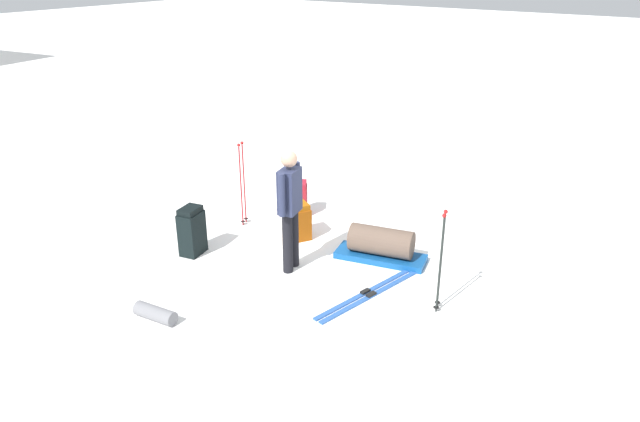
# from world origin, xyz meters

# --- Properties ---
(ground_plane) EXTENTS (80.00, 80.00, 0.00)m
(ground_plane) POSITION_xyz_m (0.00, 0.00, 0.00)
(ground_plane) COLOR white
(skier_standing) EXTENTS (0.56, 0.29, 1.70)m
(skier_standing) POSITION_xyz_m (-0.54, 0.11, 0.95)
(skier_standing) COLOR black
(skier_standing) RESTS_ON ground_plane
(ski_pair_near) EXTENTS (1.78, 0.53, 0.05)m
(ski_pair_near) POSITION_xyz_m (-0.54, -1.13, 0.01)
(ski_pair_near) COLOR #2A57A3
(ski_pair_near) RESTS_ON ground_plane
(backpack_large_dark) EXTENTS (0.42, 0.44, 0.57)m
(backpack_large_dark) POSITION_xyz_m (0.31, 0.60, 0.28)
(backpack_large_dark) COLOR #94440B
(backpack_large_dark) RESTS_ON ground_plane
(backpack_bright) EXTENTS (0.41, 0.33, 0.72)m
(backpack_bright) POSITION_xyz_m (-0.99, 1.55, 0.35)
(backpack_bright) COLOR black
(backpack_bright) RESTS_ON ground_plane
(backpack_small_spare) EXTENTS (0.38, 0.34, 0.58)m
(backpack_small_spare) POSITION_xyz_m (1.03, 1.11, 0.28)
(backpack_small_spare) COLOR maroon
(backpack_small_spare) RESTS_ON ground_plane
(ski_poles_planted_near) EXTENTS (0.18, 0.10, 1.36)m
(ski_poles_planted_near) POSITION_xyz_m (0.22, 1.64, 0.75)
(ski_poles_planted_near) COLOR maroon
(ski_poles_planted_near) RESTS_ON ground_plane
(ski_poles_planted_far) EXTENTS (0.18, 0.10, 1.30)m
(ski_poles_planted_far) POSITION_xyz_m (-0.34, -1.98, 0.72)
(ski_poles_planted_far) COLOR #222826
(ski_poles_planted_far) RESTS_ON ground_plane
(gear_sled) EXTENTS (0.73, 1.35, 0.49)m
(gear_sled) POSITION_xyz_m (0.40, -0.78, 0.22)
(gear_sled) COLOR #124C90
(gear_sled) RESTS_ON ground_plane
(sleeping_mat_rolled) EXTENTS (0.24, 0.57, 0.18)m
(sleeping_mat_rolled) POSITION_xyz_m (-2.47, 0.66, 0.09)
(sleeping_mat_rolled) COLOR slate
(sleeping_mat_rolled) RESTS_ON ground_plane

